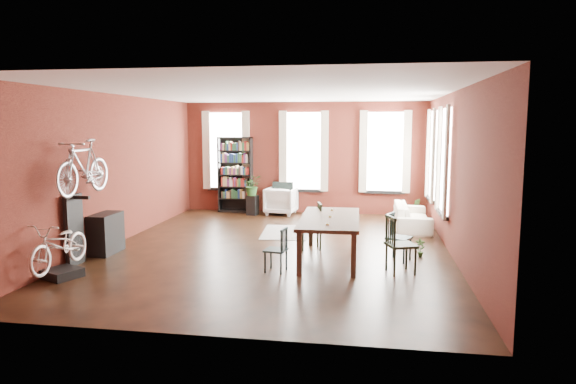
% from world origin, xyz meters
% --- Properties ---
extents(room, '(9.00, 9.04, 3.22)m').
position_xyz_m(room, '(0.25, 0.62, 2.14)').
color(room, black).
rests_on(room, ground).
extents(dining_table, '(1.15, 2.43, 0.82)m').
position_xyz_m(dining_table, '(1.17, -0.70, 0.41)').
color(dining_table, '#47372A').
rests_on(dining_table, ground).
extents(dining_chair_a, '(0.41, 0.41, 0.78)m').
position_xyz_m(dining_chair_a, '(0.30, -1.65, 0.39)').
color(dining_chair_a, '#193538').
rests_on(dining_chair_a, ground).
extents(dining_chair_b, '(0.53, 0.53, 0.95)m').
position_xyz_m(dining_chair_b, '(0.71, 0.10, 0.48)').
color(dining_chair_b, '#202F1B').
rests_on(dining_chair_b, ground).
extents(dining_chair_c, '(0.59, 0.59, 1.00)m').
position_xyz_m(dining_chair_c, '(2.45, -1.39, 0.50)').
color(dining_chair_c, '#1E2F1C').
rests_on(dining_chair_c, ground).
extents(dining_chair_d, '(0.54, 0.54, 0.89)m').
position_xyz_m(dining_chair_d, '(2.46, -0.57, 0.45)').
color(dining_chair_d, '#173133').
rests_on(dining_chair_d, ground).
extents(bookshelf, '(1.00, 0.32, 2.20)m').
position_xyz_m(bookshelf, '(-2.00, 4.30, 1.10)').
color(bookshelf, black).
rests_on(bookshelf, ground).
extents(white_armchair, '(0.90, 0.85, 0.85)m').
position_xyz_m(white_armchair, '(-0.61, 4.10, 0.42)').
color(white_armchair, white).
rests_on(white_armchair, ground).
extents(cream_sofa, '(0.61, 2.08, 0.81)m').
position_xyz_m(cream_sofa, '(2.95, 2.60, 0.41)').
color(cream_sofa, beige).
rests_on(cream_sofa, ground).
extents(striped_rug, '(1.20, 1.78, 0.01)m').
position_xyz_m(striped_rug, '(-0.07, 1.61, 0.01)').
color(striped_rug, black).
rests_on(striped_rug, ground).
extents(bike_trainer, '(0.68, 0.68, 0.15)m').
position_xyz_m(bike_trainer, '(-3.18, -2.58, 0.08)').
color(bike_trainer, black).
rests_on(bike_trainer, ground).
extents(bike_wall_rack, '(0.16, 0.60, 1.30)m').
position_xyz_m(bike_wall_rack, '(-3.40, -1.80, 0.65)').
color(bike_wall_rack, black).
rests_on(bike_wall_rack, ground).
extents(console_table, '(0.40, 0.80, 0.80)m').
position_xyz_m(console_table, '(-3.28, -0.90, 0.40)').
color(console_table, black).
rests_on(console_table, ground).
extents(plant_stand, '(0.33, 0.33, 0.56)m').
position_xyz_m(plant_stand, '(-1.39, 3.86, 0.28)').
color(plant_stand, black).
rests_on(plant_stand, ground).
extents(plant_by_sofa, '(0.43, 0.62, 0.25)m').
position_xyz_m(plant_by_sofa, '(3.12, 3.91, 0.13)').
color(plant_by_sofa, '#2C4F1F').
rests_on(plant_by_sofa, ground).
extents(plant_small, '(0.24, 0.39, 0.13)m').
position_xyz_m(plant_small, '(2.89, -0.22, 0.06)').
color(plant_small, '#2F5823').
rests_on(plant_small, ground).
extents(bicycle_floor, '(0.54, 0.81, 1.54)m').
position_xyz_m(bicycle_floor, '(-3.20, -2.55, 0.92)').
color(bicycle_floor, silver).
rests_on(bicycle_floor, bike_trainer).
extents(bicycle_hung, '(0.47, 1.00, 1.66)m').
position_xyz_m(bicycle_hung, '(-3.15, -1.80, 2.13)').
color(bicycle_hung, '#A5A8AD').
rests_on(bicycle_hung, bike_wall_rack).
extents(plant_on_stand, '(0.70, 0.73, 0.46)m').
position_xyz_m(plant_on_stand, '(-1.38, 3.83, 0.78)').
color(plant_on_stand, '#265321').
rests_on(plant_on_stand, plant_stand).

